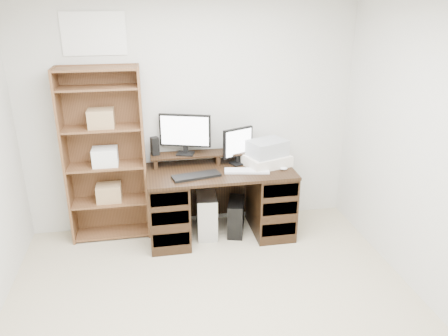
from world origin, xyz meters
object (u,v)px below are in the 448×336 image
object	(u,v)px
monitor_wide	(185,132)
bookshelf	(105,154)
tower_silver	(206,213)
tower_black	(236,217)
desk	(220,201)
monitor_small	(238,144)
printer	(267,160)

from	to	relation	value
monitor_wide	bookshelf	bearing A→B (deg)	-161.91
tower_silver	tower_black	xyz separation A→B (m)	(0.31, -0.06, -0.04)
desk	monitor_wide	bearing A→B (deg)	147.43
monitor_small	printer	distance (m)	0.35
desk	tower_black	bearing A→B (deg)	0.76
bookshelf	monitor_wide	bearing A→B (deg)	-0.12
monitor_small	bookshelf	world-z (taller)	bookshelf
monitor_wide	tower_silver	bearing A→B (deg)	-20.98
tower_silver	monitor_wide	bearing A→B (deg)	145.41
tower_black	desk	bearing A→B (deg)	-163.42
tower_silver	bookshelf	world-z (taller)	bookshelf
monitor_wide	printer	xyz separation A→B (m)	(0.83, -0.18, -0.30)
printer	bookshelf	distance (m)	1.67
printer	tower_black	size ratio (longest dim) A/B	1.09
monitor_small	tower_silver	world-z (taller)	monitor_small
desk	tower_silver	distance (m)	0.22
tower_silver	bookshelf	bearing A→B (deg)	175.84
tower_silver	monitor_small	bearing A→B (deg)	18.19
monitor_small	tower_black	xyz separation A→B (m)	(-0.04, -0.14, -0.77)
printer	tower_black	xyz separation A→B (m)	(-0.33, -0.03, -0.62)
desk	monitor_wide	distance (m)	0.82
desk	printer	size ratio (longest dim) A/B	3.38
desk	monitor_wide	size ratio (longest dim) A/B	2.89
printer	tower_black	bearing A→B (deg)	168.86
monitor_small	bookshelf	distance (m)	1.37
printer	monitor_wide	bearing A→B (deg)	151.26
monitor_small	tower_silver	distance (m)	0.82
monitor_small	printer	bearing A→B (deg)	-43.90
monitor_wide	printer	world-z (taller)	monitor_wide
desk	tower_black	distance (m)	0.26
monitor_wide	tower_black	distance (m)	1.07
desk	monitor_small	world-z (taller)	monitor_small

